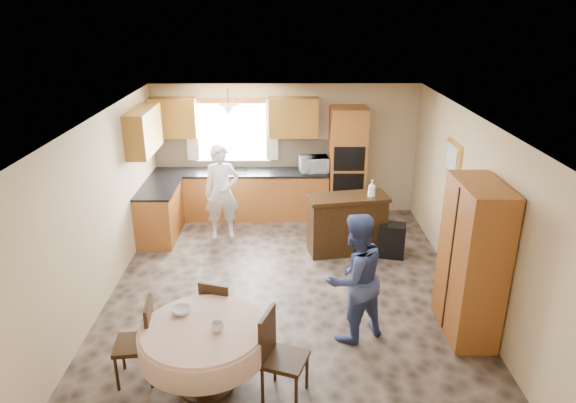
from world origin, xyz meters
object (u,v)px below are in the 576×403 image
(sideboard, at_px, (347,226))
(oven_tower, at_px, (347,164))
(chair_left, at_px, (141,337))
(person_dining, at_px, (354,278))
(chair_back, at_px, (218,309))
(person_sink, at_px, (222,192))
(chair_right, at_px, (278,351))
(cupboard, at_px, (472,261))
(dining_table, at_px, (204,341))

(sideboard, bearing_deg, oven_tower, 74.28)
(chair_left, xyz_separation_m, person_dining, (2.37, 0.73, 0.29))
(chair_back, bearing_deg, sideboard, -109.25)
(person_sink, bearing_deg, sideboard, -26.75)
(oven_tower, height_order, chair_left, oven_tower)
(chair_back, distance_m, chair_right, 1.12)
(oven_tower, xyz_separation_m, person_sink, (-2.25, -0.89, -0.23))
(cupboard, distance_m, chair_left, 3.91)
(oven_tower, relative_size, chair_right, 2.17)
(cupboard, relative_size, person_dining, 1.20)
(person_sink, distance_m, person_dining, 3.51)
(sideboard, distance_m, dining_table, 3.73)
(dining_table, relative_size, chair_right, 1.36)
(oven_tower, xyz_separation_m, cupboard, (1.07, -3.73, -0.08))
(chair_left, relative_size, chair_back, 1.08)
(dining_table, bearing_deg, sideboard, 59.95)
(sideboard, xyz_separation_m, chair_back, (-1.81, -2.48, 0.03))
(oven_tower, height_order, dining_table, oven_tower)
(chair_right, relative_size, person_dining, 0.60)
(sideboard, relative_size, chair_left, 1.36)
(cupboard, xyz_separation_m, chair_right, (-2.32, -1.11, -0.44))
(cupboard, bearing_deg, chair_back, -175.23)
(chair_left, xyz_separation_m, chair_back, (0.76, 0.59, -0.04))
(oven_tower, relative_size, chair_left, 2.24)
(chair_right, bearing_deg, chair_back, 59.51)
(chair_back, relative_size, person_dining, 0.54)
(cupboard, xyz_separation_m, dining_table, (-3.09, -1.00, -0.39))
(dining_table, bearing_deg, person_sink, 93.41)
(oven_tower, xyz_separation_m, sideboard, (-0.16, -1.50, -0.60))
(oven_tower, bearing_deg, person_sink, -158.35)
(dining_table, relative_size, person_sink, 0.80)
(chair_left, bearing_deg, oven_tower, 143.04)
(oven_tower, relative_size, sideboard, 1.65)
(chair_back, height_order, person_dining, person_dining)
(oven_tower, bearing_deg, dining_table, -113.17)
(cupboard, bearing_deg, chair_left, -167.47)
(cupboard, height_order, person_sink, cupboard)
(chair_left, height_order, chair_back, chair_left)
(cupboard, relative_size, person_sink, 1.19)
(chair_left, bearing_deg, dining_table, 71.19)
(cupboard, bearing_deg, person_dining, -175.51)
(sideboard, bearing_deg, cupboard, -70.92)
(chair_left, relative_size, chair_right, 0.97)
(chair_left, xyz_separation_m, person_sink, (0.47, 3.68, 0.30))
(cupboard, relative_size, chair_back, 2.24)
(chair_back, xyz_separation_m, person_dining, (1.62, 0.14, 0.33))
(person_dining, bearing_deg, chair_back, -24.83)
(chair_left, bearing_deg, person_sink, 166.52)
(chair_left, distance_m, person_dining, 2.50)
(dining_table, xyz_separation_m, chair_back, (0.05, 0.75, -0.11))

